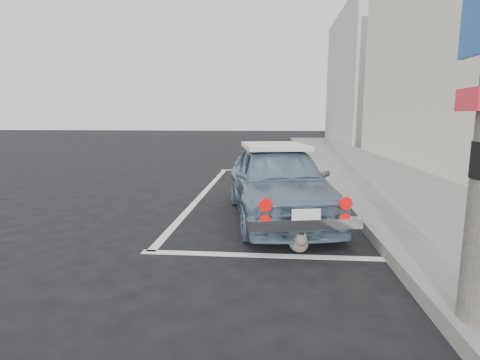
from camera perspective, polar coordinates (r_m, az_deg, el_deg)
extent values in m
plane|color=black|center=(4.92, -1.48, -9.23)|extent=(80.00, 80.00, 0.00)
cube|color=slate|center=(7.31, 26.32, -3.37)|extent=(2.80, 40.00, 0.15)
cube|color=black|center=(9.57, 30.78, 7.13)|extent=(0.10, 16.00, 2.40)
cube|color=red|center=(13.26, 24.84, 21.88)|extent=(0.10, 2.00, 1.60)
cube|color=orange|center=(15.50, 21.68, 20.14)|extent=(0.10, 2.00, 1.60)
cube|color=#B4ABA3|center=(25.42, 18.76, 14.53)|extent=(3.50, 10.00, 8.00)
cube|color=silver|center=(4.42, 4.37, -11.42)|extent=(3.00, 0.12, 0.01)
cube|color=silver|center=(11.24, 4.75, 1.45)|extent=(3.00, 0.12, 0.01)
cube|color=silver|center=(7.92, -5.54, -1.99)|extent=(0.12, 7.00, 0.01)
cube|color=#1448A3|center=(2.99, 32.42, 19.99)|extent=(0.04, 0.35, 0.45)
cube|color=red|center=(2.93, 31.53, 10.41)|extent=(0.04, 0.30, 0.15)
cube|color=white|center=(2.93, 31.44, 10.42)|extent=(0.02, 0.16, 0.08)
imported|color=slate|center=(5.93, 5.78, -0.15)|extent=(1.97, 3.65, 1.18)
cube|color=beige|center=(6.20, 5.27, 5.14)|extent=(1.19, 1.47, 0.07)
cube|color=silver|center=(4.37, 9.85, -6.60)|extent=(1.33, 0.35, 0.12)
cube|color=white|center=(4.30, 10.04, -5.48)|extent=(0.33, 0.08, 0.17)
cylinder|color=red|center=(4.19, 3.94, -3.79)|extent=(0.15, 0.07, 0.15)
cylinder|color=red|center=(4.42, 15.83, -3.42)|extent=(0.15, 0.07, 0.15)
cylinder|color=red|center=(4.23, 3.91, -6.17)|extent=(0.13, 0.06, 0.12)
cylinder|color=red|center=(4.46, 15.72, -5.67)|extent=(0.13, 0.06, 0.12)
ellipsoid|color=#6B5E52|center=(4.58, 8.89, -9.24)|extent=(0.28, 0.39, 0.22)
sphere|color=#6B5E52|center=(4.40, 9.34, -8.98)|extent=(0.14, 0.14, 0.14)
cone|color=#6B5E52|center=(4.37, 8.87, -8.12)|extent=(0.05, 0.05, 0.05)
cone|color=#6B5E52|center=(4.39, 9.85, -8.08)|extent=(0.05, 0.05, 0.05)
cylinder|color=#6B5E52|center=(4.78, 9.09, -9.37)|extent=(0.15, 0.22, 0.03)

